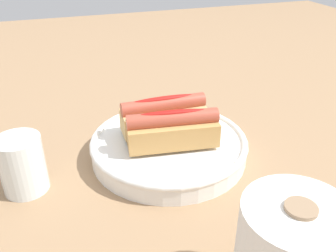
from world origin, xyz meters
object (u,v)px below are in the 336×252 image
Objects in this scene: hotdog_front at (164,115)px; water_glass at (23,167)px; serving_bowl at (168,144)px; hotdog_back at (173,130)px.

water_glass is (0.24, 0.05, -0.03)m from hotdog_front.
water_glass is at bearing 5.15° from serving_bowl.
hotdog_back reaches higher than serving_bowl.
hotdog_front and hotdog_back have the same top height.
water_glass reaches higher than serving_bowl.
hotdog_front is at bearing -92.34° from serving_bowl.
hotdog_back is 0.24m from water_glass.
water_glass is at bearing 11.54° from hotdog_front.
hotdog_front is 1.67× the size of water_glass.
hotdog_front is at bearing -168.46° from water_glass.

